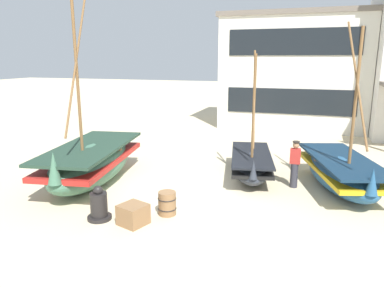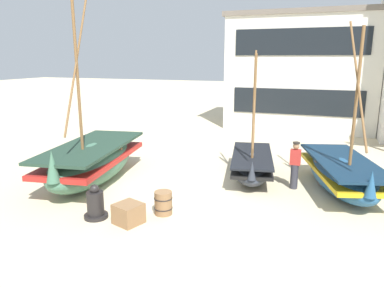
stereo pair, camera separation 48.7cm
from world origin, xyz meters
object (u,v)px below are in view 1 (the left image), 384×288
object	(u,v)px
fishing_boat_near_left	(251,164)
fishing_boat_far_right	(341,172)
harbor_building_main	(294,71)
fisherman_by_hull	(295,165)
capstan_winch	(99,206)
wooden_barrel	(167,203)
cargo_crate	(133,214)
fishing_boat_centre_large	(91,162)

from	to	relation	value
fishing_boat_near_left	fishing_boat_far_right	distance (m)	3.24
fishing_boat_far_right	harbor_building_main	world-z (taller)	harbor_building_main
fishing_boat_far_right	fisherman_by_hull	distance (m)	1.61
capstan_winch	harbor_building_main	size ratio (longest dim) A/B	0.11
fisherman_by_hull	wooden_barrel	size ratio (longest dim) A/B	2.41
wooden_barrel	cargo_crate	xyz separation A→B (m)	(-0.65, -0.90, -0.06)
capstan_winch	cargo_crate	bearing A→B (deg)	0.55
fishing_boat_near_left	fishing_boat_centre_large	xyz separation A→B (m)	(-5.45, -2.55, 0.26)
fishing_boat_near_left	wooden_barrel	bearing A→B (deg)	-112.31
fishing_boat_far_right	fisherman_by_hull	bearing A→B (deg)	-169.10
fishing_boat_near_left	fishing_boat_centre_large	world-z (taller)	fishing_boat_centre_large
capstan_winch	harbor_building_main	bearing A→B (deg)	76.20
fishing_boat_far_right	capstan_winch	world-z (taller)	fishing_boat_far_right
fishing_boat_centre_large	fishing_boat_near_left	bearing A→B (deg)	25.04
fishing_boat_far_right	capstan_winch	distance (m)	8.24
fishing_boat_centre_large	cargo_crate	distance (m)	4.06
fishing_boat_far_right	wooden_barrel	xyz separation A→B (m)	(-4.98, -3.89, -0.27)
fishing_boat_near_left	fishing_boat_far_right	world-z (taller)	fishing_boat_far_right
capstan_winch	cargo_crate	size ratio (longest dim) A/B	1.46
fishing_boat_far_right	wooden_barrel	distance (m)	6.32
fishing_boat_centre_large	fisherman_by_hull	xyz separation A→B (m)	(7.10, 1.83, 0.05)
fishing_boat_centre_large	fishing_boat_far_right	xyz separation A→B (m)	(8.66, 2.13, -0.16)
cargo_crate	fishing_boat_near_left	bearing A→B (deg)	65.08
fishing_boat_far_right	cargo_crate	bearing A→B (deg)	-139.63
fishing_boat_far_right	fishing_boat_near_left	bearing A→B (deg)	172.70
fishing_boat_near_left	fishing_boat_far_right	xyz separation A→B (m)	(3.21, -0.41, 0.10)
fishing_boat_near_left	cargo_crate	size ratio (longest dim) A/B	6.96
wooden_barrel	fishing_boat_near_left	bearing A→B (deg)	67.69
cargo_crate	fishing_boat_centre_large	bearing A→B (deg)	138.92
fishing_boat_near_left	fisherman_by_hull	bearing A→B (deg)	-23.37
fishing_boat_centre_large	capstan_winch	bearing A→B (deg)	-53.53
cargo_crate	wooden_barrel	bearing A→B (deg)	54.04
fishing_boat_far_right	harbor_building_main	bearing A→B (deg)	100.91
fisherman_by_hull	fishing_boat_near_left	bearing A→B (deg)	156.63
fishing_boat_far_right	cargo_crate	size ratio (longest dim) A/B	8.27
fisherman_by_hull	capstan_winch	distance (m)	6.84
fishing_boat_far_right	cargo_crate	world-z (taller)	fishing_boat_far_right
wooden_barrel	harbor_building_main	distance (m)	17.00
fisherman_by_hull	cargo_crate	distance (m)	6.07
fishing_boat_far_right	wooden_barrel	bearing A→B (deg)	-142.01
fisherman_by_hull	cargo_crate	size ratio (longest dim) A/B	2.45
cargo_crate	fishing_boat_far_right	bearing A→B (deg)	40.37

